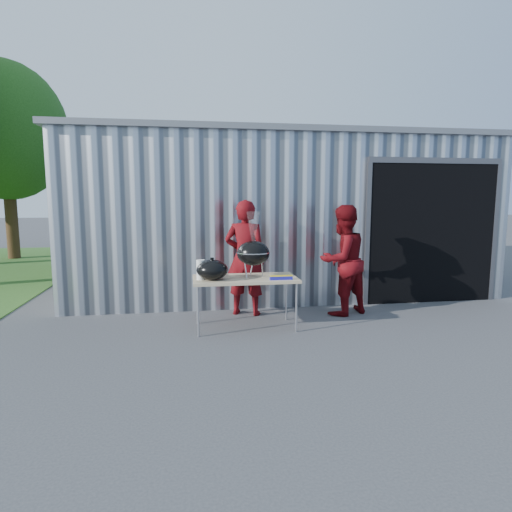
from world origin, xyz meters
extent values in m
plane|color=#3F3F42|center=(0.00, 0.00, 0.00)|extent=(80.00, 80.00, 0.00)
cube|color=silver|center=(0.80, 4.70, 1.50)|extent=(8.00, 6.00, 3.00)
cube|color=slate|center=(0.80, 4.70, 3.05)|extent=(8.20, 6.20, 0.10)
cube|color=black|center=(3.30, 2.27, 1.25)|extent=(2.40, 1.20, 2.50)
cube|color=#4C4C51|center=(3.30, 1.70, 2.55)|extent=(2.52, 0.08, 0.10)
cylinder|color=#442D19|center=(-6.50, 9.00, 0.99)|extent=(0.36, 0.36, 1.99)
ellipsoid|color=#1E4C14|center=(-6.50, 9.00, 3.93)|extent=(3.63, 3.63, 4.18)
cube|color=tan|center=(-0.25, 0.65, 0.73)|extent=(1.50, 0.75, 0.04)
cylinder|color=silver|center=(-0.94, 0.33, 0.35)|extent=(0.03, 0.03, 0.71)
cylinder|color=silver|center=(0.44, 0.33, 0.35)|extent=(0.03, 0.03, 0.71)
cylinder|color=silver|center=(-0.94, 0.96, 0.35)|extent=(0.03, 0.03, 0.71)
cylinder|color=silver|center=(0.44, 0.96, 0.35)|extent=(0.03, 0.03, 0.71)
ellipsoid|color=black|center=(-0.12, 0.70, 1.10)|extent=(0.48, 0.48, 0.36)
cylinder|color=silver|center=(-0.12, 0.70, 1.11)|extent=(0.49, 0.49, 0.02)
cylinder|color=silver|center=(-0.12, 0.70, 1.12)|extent=(0.46, 0.46, 0.01)
cylinder|color=silver|center=(-0.12, 0.84, 0.87)|extent=(0.02, 0.02, 0.24)
cylinder|color=silver|center=(-0.24, 0.63, 0.87)|extent=(0.02, 0.02, 0.24)
cylinder|color=silver|center=(0.00, 0.63, 0.87)|extent=(0.02, 0.02, 0.24)
cylinder|color=#BF7544|center=(-0.27, 0.70, 1.14)|extent=(0.02, 0.14, 0.02)
cylinder|color=#BF7544|center=(-0.24, 0.70, 1.14)|extent=(0.02, 0.14, 0.02)
cylinder|color=#BF7544|center=(-0.20, 0.70, 1.14)|extent=(0.02, 0.14, 0.02)
cylinder|color=#BF7544|center=(-0.17, 0.70, 1.14)|extent=(0.02, 0.14, 0.02)
cylinder|color=#BF7544|center=(-0.14, 0.70, 1.14)|extent=(0.02, 0.14, 0.02)
cylinder|color=#BF7544|center=(-0.10, 0.70, 1.14)|extent=(0.02, 0.14, 0.02)
cylinder|color=#BF7544|center=(-0.07, 0.70, 1.14)|extent=(0.02, 0.14, 0.02)
cylinder|color=#BF7544|center=(-0.03, 0.70, 1.14)|extent=(0.02, 0.14, 0.02)
cylinder|color=#BF7544|center=(0.00, 0.70, 1.14)|extent=(0.02, 0.14, 0.02)
cylinder|color=#BF7544|center=(0.03, 0.70, 1.14)|extent=(0.02, 0.14, 0.02)
cone|color=silver|center=(-0.12, 0.70, 1.42)|extent=(0.20, 0.20, 0.55)
ellipsoid|color=black|center=(-0.73, 0.55, 0.89)|extent=(0.44, 0.44, 0.29)
cylinder|color=black|center=(-0.73, 0.55, 1.05)|extent=(0.05, 0.05, 0.03)
cylinder|color=white|center=(-0.89, 0.60, 0.89)|extent=(0.12, 0.12, 0.28)
cube|color=white|center=(-0.80, 0.84, 0.80)|extent=(0.20, 0.15, 0.10)
cube|color=#181799|center=(0.23, 0.40, 0.78)|extent=(0.32, 0.06, 0.05)
cube|color=yellow|center=(0.23, 0.40, 0.81)|extent=(0.32, 0.06, 0.01)
imported|color=#58080D|center=(-0.14, 1.38, 0.93)|extent=(0.79, 0.66, 1.87)
imported|color=#58080D|center=(1.42, 1.16, 0.89)|extent=(1.07, 0.97, 1.79)
camera|label=1|loc=(-1.04, -5.40, 1.89)|focal=30.00mm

